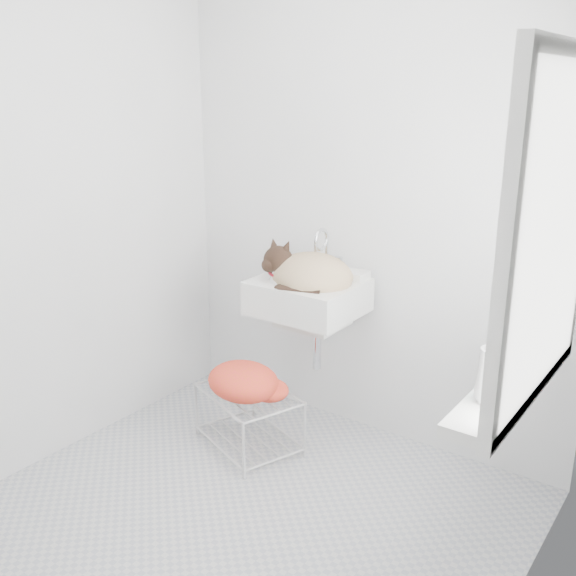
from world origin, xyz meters
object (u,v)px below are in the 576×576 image
Objects in this scene: wire_rack at (249,419)px; bottle_b at (505,384)px; bottle_c at (522,366)px; sink at (308,280)px; bottle_a at (488,402)px; cat at (308,274)px.

wire_rack is 1.55m from bottle_b.
bottle_b is at bearing -90.00° from bottle_c.
sink is 1.02× the size of wire_rack.
bottle_b is (1.18, -0.60, 0.00)m from sink.
bottle_a is at bearing -19.42° from wire_rack.
cat is 1.38m from bottle_a.
bottle_a is at bearing -90.00° from bottle_c.
cat is 2.49× the size of bottle_b.
bottle_c is (0.00, 0.18, 0.00)m from bottle_b.
cat is at bearing 55.41° from wire_rack.
bottle_c reaches higher than wire_rack.
bottle_c is at bearing -20.29° from cat.
sink reaches higher than wire_rack.
cat is at bearing 147.70° from bottle_a.
bottle_c is (1.18, -0.42, 0.00)m from sink.
bottle_a reaches higher than wire_rack.
sink is 1.17× the size of cat.
sink is at bearing 153.02° from bottle_b.
cat is 1.24m from bottle_c.
wire_rack is at bearing -125.81° from cat.
wire_rack is at bearing 166.61° from bottle_b.
bottle_c is (1.17, -0.40, -0.04)m from cat.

